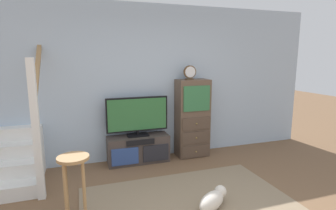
{
  "coord_description": "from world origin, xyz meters",
  "views": [
    {
      "loc": [
        -1.23,
        -2.15,
        1.81
      ],
      "look_at": [
        0.16,
        1.97,
        1.02
      ],
      "focal_mm": 28.62,
      "sensor_mm": 36.0,
      "label": 1
    }
  ],
  "objects_px": {
    "desk_clock": "(190,73)",
    "bar_stool_near": "(74,174)",
    "television": "(137,115)",
    "side_cabinet": "(192,118)",
    "dog": "(213,200)",
    "media_console": "(138,149)"
  },
  "relations": [
    {
      "from": "desk_clock",
      "to": "bar_stool_near",
      "type": "xyz_separation_m",
      "value": [
        -1.97,
        -1.44,
        -0.98
      ]
    },
    {
      "from": "television",
      "to": "bar_stool_near",
      "type": "relative_size",
      "value": 1.39
    },
    {
      "from": "television",
      "to": "desk_clock",
      "type": "xyz_separation_m",
      "value": [
        0.94,
        -0.03,
        0.71
      ]
    },
    {
      "from": "television",
      "to": "side_cabinet",
      "type": "distance_m",
      "value": 1.02
    },
    {
      "from": "dog",
      "to": "media_console",
      "type": "bearing_deg",
      "value": 107.01
    },
    {
      "from": "desk_clock",
      "to": "side_cabinet",
      "type": "bearing_deg",
      "value": 11.85
    },
    {
      "from": "desk_clock",
      "to": "bar_stool_near",
      "type": "relative_size",
      "value": 0.33
    },
    {
      "from": "desk_clock",
      "to": "bar_stool_near",
      "type": "bearing_deg",
      "value": -143.84
    },
    {
      "from": "television",
      "to": "dog",
      "type": "relative_size",
      "value": 2.13
    },
    {
      "from": "media_console",
      "to": "television",
      "type": "bearing_deg",
      "value": 90.0
    },
    {
      "from": "television",
      "to": "dog",
      "type": "bearing_deg",
      "value": -73.21
    },
    {
      "from": "media_console",
      "to": "dog",
      "type": "relative_size",
      "value": 2.13
    },
    {
      "from": "television",
      "to": "bar_stool_near",
      "type": "bearing_deg",
      "value": -124.91
    },
    {
      "from": "side_cabinet",
      "to": "bar_stool_near",
      "type": "relative_size",
      "value": 1.87
    },
    {
      "from": "desk_clock",
      "to": "bar_stool_near",
      "type": "height_order",
      "value": "desk_clock"
    },
    {
      "from": "side_cabinet",
      "to": "desk_clock",
      "type": "distance_m",
      "value": 0.83
    },
    {
      "from": "side_cabinet",
      "to": "television",
      "type": "bearing_deg",
      "value": 179.22
    },
    {
      "from": "television",
      "to": "side_cabinet",
      "type": "bearing_deg",
      "value": -0.78
    },
    {
      "from": "desk_clock",
      "to": "dog",
      "type": "distance_m",
      "value": 2.27
    },
    {
      "from": "media_console",
      "to": "bar_stool_near",
      "type": "relative_size",
      "value": 1.39
    },
    {
      "from": "desk_clock",
      "to": "dog",
      "type": "xyz_separation_m",
      "value": [
        -0.42,
        -1.72,
        -1.42
      ]
    },
    {
      "from": "media_console",
      "to": "bar_stool_near",
      "type": "distance_m",
      "value": 1.8
    }
  ]
}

